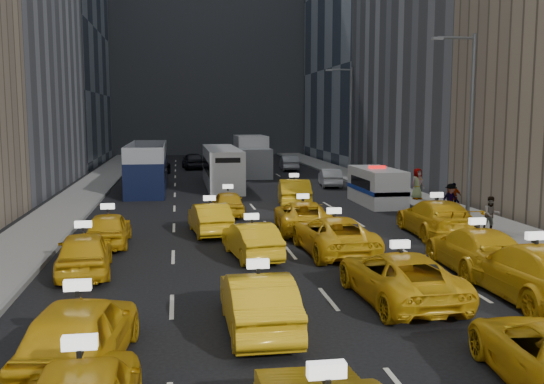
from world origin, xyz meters
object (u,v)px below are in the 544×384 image
(double_decker, at_px, (148,167))
(city_bus, at_px, (222,168))
(nypd_van, at_px, (377,187))
(box_truck, at_px, (252,156))

(double_decker, relative_size, city_bus, 1.00)
(double_decker, bearing_deg, nypd_van, -37.66)
(double_decker, relative_size, box_truck, 1.45)
(double_decker, bearing_deg, city_bus, 8.82)
(nypd_van, bearing_deg, city_bus, 128.94)
(city_bus, bearing_deg, double_decker, -171.41)
(box_truck, bearing_deg, double_decker, -125.81)
(city_bus, height_order, box_truck, box_truck)
(box_truck, bearing_deg, city_bus, -105.01)
(double_decker, xyz_separation_m, city_bus, (5.33, 1.25, -0.18))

